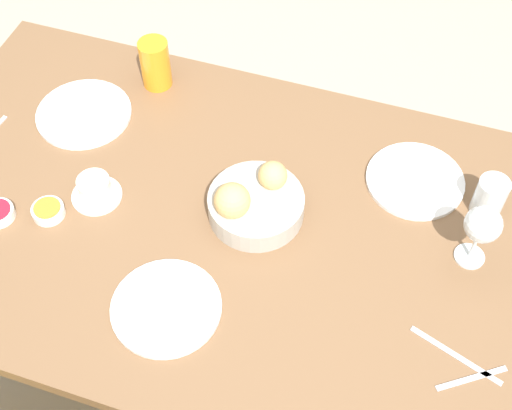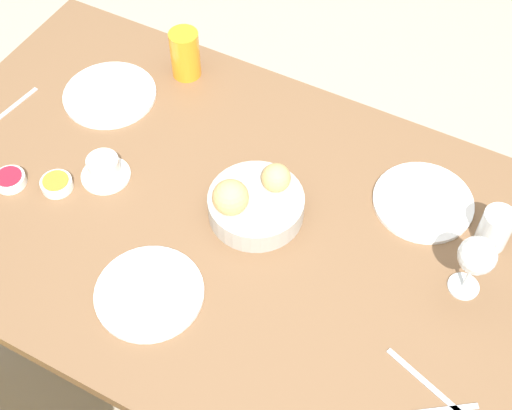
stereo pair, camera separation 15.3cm
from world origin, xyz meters
The scene contains 15 objects.
ground_plane centered at (0.00, 0.00, 0.00)m, with size 10.00×10.00×0.00m, color #A89E89.
dining_table centered at (0.00, 0.00, 0.65)m, with size 1.49×0.92×0.74m.
bread_basket centered at (-0.06, -0.04, 0.78)m, with size 0.21×0.21×0.12m.
plate_near_left centered at (-0.38, -0.24, 0.75)m, with size 0.22×0.22×0.01m.
plate_near_right centered at (0.42, -0.19, 0.75)m, with size 0.23×0.23×0.01m.
plate_far_center centered at (0.03, 0.24, 0.75)m, with size 0.22×0.22×0.01m.
juice_glass centered at (0.30, -0.35, 0.81)m, with size 0.07×0.07×0.13m.
water_tumbler centered at (-0.54, -0.21, 0.79)m, with size 0.07×0.07×0.10m.
wine_glass centered at (-0.53, -0.07, 0.85)m, with size 0.08×0.08×0.16m.
coffee_cup centered at (0.28, 0.03, 0.77)m, with size 0.11×0.11×0.06m.
jam_bowl_berry centered at (0.46, 0.15, 0.75)m, with size 0.07×0.07×0.03m.
jam_bowl_honey centered at (0.36, 0.11, 0.75)m, with size 0.07×0.07×0.03m.
fork_silver centered at (-0.54, 0.16, 0.74)m, with size 0.19×0.07×0.00m.
knife_silver centered at (0.61, -0.03, 0.74)m, with size 0.03×0.19×0.00m.
spoon_coffee centered at (-0.57, 0.20, 0.74)m, with size 0.13×0.09×0.00m.
Camera 2 is at (-0.50, 0.78, 2.00)m, focal length 50.00 mm.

